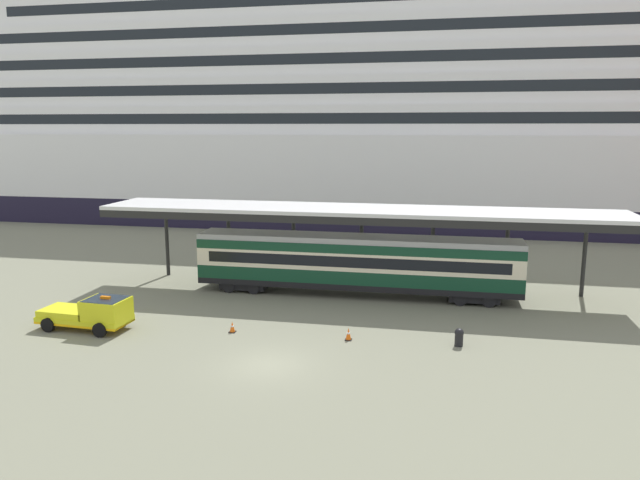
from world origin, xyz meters
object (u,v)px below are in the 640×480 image
Objects in this scene: traffic_cone_mid at (348,334)px; quay_bollard at (459,336)px; cruise_ship at (503,112)px; train_carriage at (356,262)px; traffic_cone_near at (232,327)px; service_truck at (92,313)px.

quay_bollard is (5.82, 0.28, 0.18)m from traffic_cone_mid.
cruise_ship reaches higher than train_carriage.
traffic_cone_mid is (6.57, 0.05, 0.04)m from traffic_cone_near.
quay_bollard is (-6.08, -47.27, -12.62)m from cruise_ship.
cruise_ship is at bearing 71.81° from train_carriage.
traffic_cone_near is at bearing -179.55° from traffic_cone_mid.
train_carriage is 9.03m from traffic_cone_mid.
service_truck is 14.56m from traffic_cone_mid.
train_carriage is 4.10× the size of service_truck.
train_carriage is 22.67× the size of quay_bollard.
service_truck is (-26.39, -48.71, -12.15)m from cruise_ship.
cruise_ship is at bearing 75.95° from traffic_cone_mid.
traffic_cone_near is (7.92, 1.11, -0.69)m from service_truck.
traffic_cone_near is (-18.47, -47.60, -12.83)m from cruise_ship.
traffic_cone_mid is (0.84, -8.77, -1.96)m from train_carriage.
quay_bollard is at bearing 1.52° from traffic_cone_near.
quay_bollard is (6.66, -8.49, -1.79)m from train_carriage.
traffic_cone_near is at bearing -111.21° from cruise_ship.
quay_bollard is (12.39, 0.33, 0.21)m from traffic_cone_near.
service_truck reaches higher than quay_bollard.
cruise_ship is 257.50× the size of traffic_cone_near.
service_truck is at bearing -143.97° from train_carriage.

